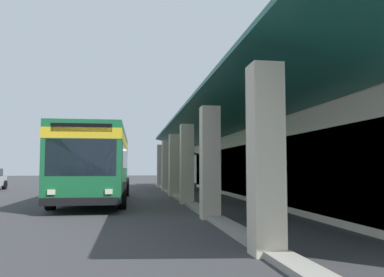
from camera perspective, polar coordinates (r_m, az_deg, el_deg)
ground at (r=23.56m, az=10.80°, el=-7.84°), size 120.00×120.00×0.00m
curb_strip at (r=19.48m, az=-1.51°, el=-8.51°), size 36.04×0.50×0.12m
plaza_building at (r=22.82m, az=23.24°, el=0.76°), size 30.34×17.10×6.72m
transit_bus at (r=18.84m, az=-13.41°, el=-3.09°), size 11.24×2.92×3.34m
potted_palm at (r=27.74m, az=-0.22°, el=-5.84°), size 1.84×1.79×2.63m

